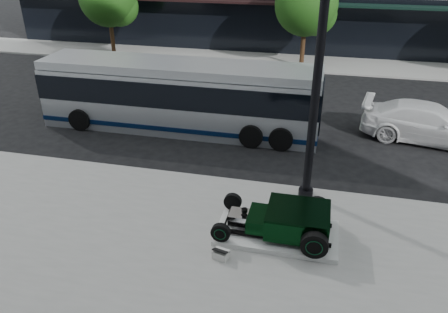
% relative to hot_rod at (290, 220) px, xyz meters
% --- Properties ---
extents(ground, '(120.00, 120.00, 0.00)m').
position_rel_hot_rod_xyz_m(ground, '(-1.97, 4.84, -0.70)').
color(ground, black).
rests_on(ground, ground).
extents(sidewalk_far, '(70.00, 4.00, 0.12)m').
position_rel_hot_rod_xyz_m(sidewalk_far, '(-1.97, 18.84, -0.64)').
color(sidewalk_far, gray).
rests_on(sidewalk_far, ground).
extents(street_trees, '(29.80, 3.80, 5.70)m').
position_rel_hot_rod_xyz_m(street_trees, '(-0.83, 17.91, 3.07)').
color(street_trees, black).
rests_on(street_trees, sidewalk_far).
extents(display_plinth, '(3.40, 1.80, 0.15)m').
position_rel_hot_rod_xyz_m(display_plinth, '(-0.33, -0.00, -0.50)').
color(display_plinth, silver).
rests_on(display_plinth, sidewalk_near).
extents(hot_rod, '(3.22, 2.00, 0.81)m').
position_rel_hot_rod_xyz_m(hot_rod, '(0.00, 0.00, 0.00)').
color(hot_rod, black).
rests_on(hot_rod, display_plinth).
extents(info_plaque, '(0.46, 0.38, 0.31)m').
position_rel_hot_rod_xyz_m(info_plaque, '(-1.65, -1.30, -0.45)').
color(info_plaque, silver).
rests_on(info_plaque, sidewalk_near).
extents(lamppost, '(0.47, 0.47, 8.60)m').
position_rel_hot_rod_xyz_m(lamppost, '(0.32, 2.36, 3.40)').
color(lamppost, black).
rests_on(lamppost, sidewalk_near).
extents(transit_bus, '(12.12, 2.88, 2.92)m').
position_rel_hot_rod_xyz_m(transit_bus, '(-5.48, 7.01, 0.79)').
color(transit_bus, '#B8BCC2').
rests_on(transit_bus, ground).
extents(white_sedan, '(5.66, 3.06, 1.56)m').
position_rel_hot_rod_xyz_m(white_sedan, '(4.93, 8.02, 0.08)').
color(white_sedan, white).
rests_on(white_sedan, ground).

